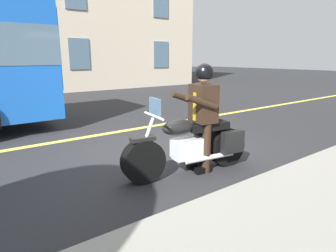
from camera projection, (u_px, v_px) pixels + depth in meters
name	position (u px, v px, depth m)	size (l,w,h in m)	color
ground_plane	(163.00, 153.00, 5.64)	(80.00, 80.00, 0.00)	#28282B
lane_center_stripe	(116.00, 132.00, 7.20)	(60.00, 0.16, 0.01)	#E5DB4C
motorcycle_main	(192.00, 146.00, 4.60)	(2.22, 0.80, 1.26)	black
rider_main	(202.00, 109.00, 4.56)	(0.68, 0.62, 1.74)	black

